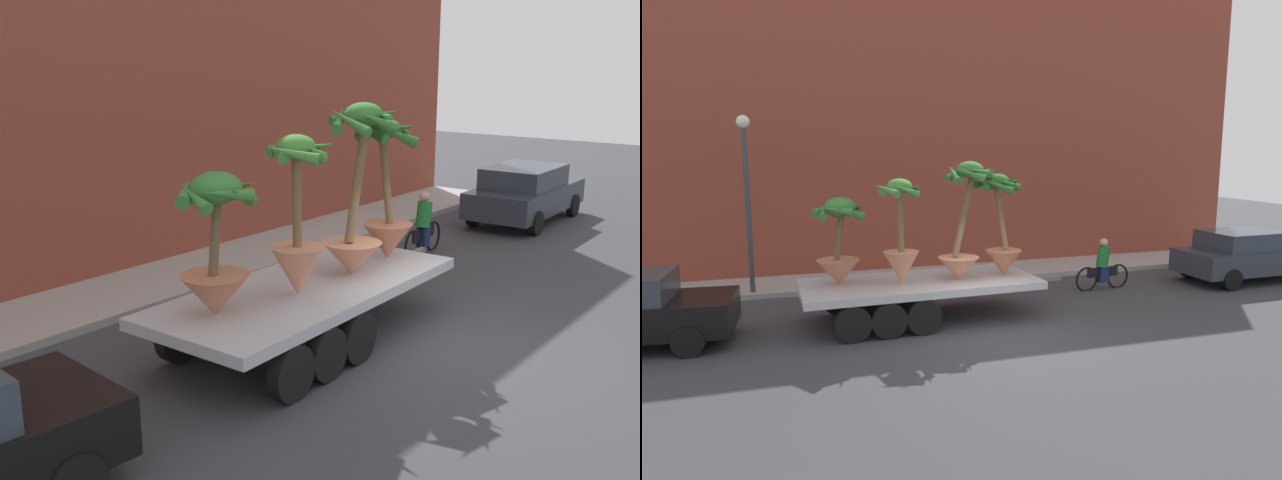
{
  "view_description": "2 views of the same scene",
  "coord_description": "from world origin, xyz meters",
  "views": [
    {
      "loc": [
        -10.0,
        -5.27,
        4.56
      ],
      "look_at": [
        -0.13,
        2.59,
        1.35
      ],
      "focal_mm": 40.99,
      "sensor_mm": 36.0,
      "label": 1
    },
    {
      "loc": [
        -4.53,
        -11.32,
        4.18
      ],
      "look_at": [
        -0.03,
        2.76,
        1.75
      ],
      "focal_mm": 32.36,
      "sensor_mm": 36.0,
      "label": 2
    }
  ],
  "objects": [
    {
      "name": "potted_palm_middle",
      "position": [
        -0.36,
        1.64,
        2.18
      ],
      "size": [
        1.35,
        1.22,
        2.84
      ],
      "color": "tan",
      "rests_on": "flatbed_trailer"
    },
    {
      "name": "potted_palm_rear",
      "position": [
        0.66,
        1.72,
        2.03
      ],
      "size": [
        1.23,
        1.23,
        2.53
      ],
      "color": "#B26647",
      "rests_on": "flatbed_trailer"
    },
    {
      "name": "sidewalk",
      "position": [
        0.0,
        6.1,
        0.07
      ],
      "size": [
        24.0,
        2.2,
        0.15
      ],
      "primitive_type": "cube",
      "color": "#A39E99",
      "rests_on": "ground"
    },
    {
      "name": "parked_car",
      "position": [
        9.29,
        2.76,
        0.83
      ],
      "size": [
        4.51,
        2.05,
        1.58
      ],
      "color": "#2D333D",
      "rests_on": "ground"
    },
    {
      "name": "building_facade",
      "position": [
        0.0,
        7.8,
        4.84
      ],
      "size": [
        24.0,
        1.2,
        9.68
      ],
      "primitive_type": "cube",
      "color": "brown",
      "rests_on": "ground"
    },
    {
      "name": "cyclist",
      "position": [
        4.43,
        3.14,
        0.67
      ],
      "size": [
        1.84,
        0.38,
        1.54
      ],
      "color": "black",
      "rests_on": "ground"
    },
    {
      "name": "potted_palm_front",
      "position": [
        -3.25,
        1.97,
        1.9
      ],
      "size": [
        1.27,
        1.25,
        2.04
      ],
      "color": "#C17251",
      "rests_on": "flatbed_trailer"
    },
    {
      "name": "ground_plane",
      "position": [
        0.0,
        0.0,
        0.0
      ],
      "size": [
        60.0,
        60.0,
        0.0
      ],
      "primitive_type": "plane",
      "color": "#38383D"
    },
    {
      "name": "potted_palm_extra",
      "position": [
        -1.88,
        1.64,
        2.0
      ],
      "size": [
        1.18,
        1.09,
        2.46
      ],
      "color": "tan",
      "rests_on": "flatbed_trailer"
    },
    {
      "name": "flatbed_trailer",
      "position": [
        -1.63,
        1.84,
        0.76
      ],
      "size": [
        6.67,
        2.55,
        0.98
      ],
      "color": "#B7BABF",
      "rests_on": "ground"
    }
  ]
}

